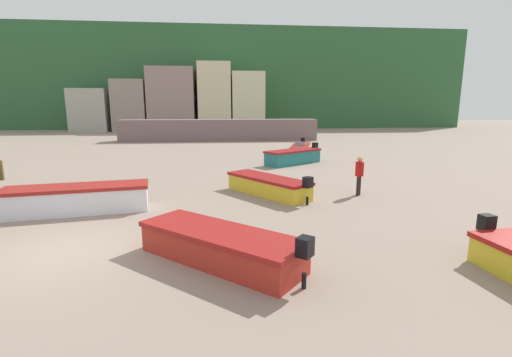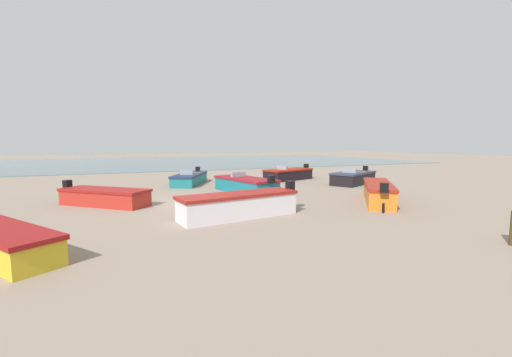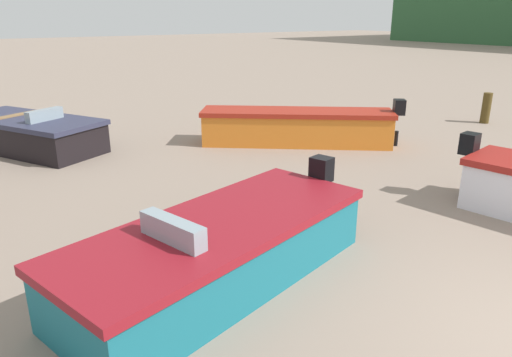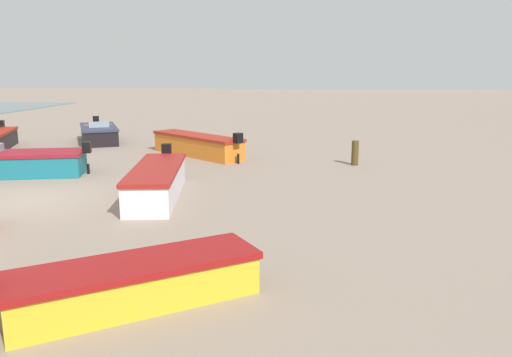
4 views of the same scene
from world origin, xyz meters
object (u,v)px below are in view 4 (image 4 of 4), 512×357
at_px(boat_orange_7, 198,145).
at_px(boat_yellow_4, 135,283).
at_px(mooring_post_near_water, 355,153).
at_px(boat_white_9, 157,182).
at_px(boat_black_0, 99,134).
at_px(boat_teal_2, 21,163).

bearing_deg(boat_orange_7, boat_yellow_4, -131.90).
height_order(boat_yellow_4, mooring_post_near_water, boat_yellow_4).
relative_size(boat_yellow_4, boat_white_9, 0.79).
relative_size(boat_black_0, boat_orange_7, 0.93).
relative_size(boat_white_9, mooring_post_near_water, 5.19).
height_order(boat_black_0, boat_white_9, boat_white_9).
bearing_deg(boat_yellow_4, boat_teal_2, -175.94).
xyz_separation_m(boat_teal_2, boat_yellow_4, (9.43, 7.70, -0.06)).
height_order(boat_teal_2, boat_yellow_4, boat_teal_2).
height_order(boat_yellow_4, boat_orange_7, boat_orange_7).
distance_m(boat_teal_2, boat_orange_7, 7.26).
bearing_deg(boat_white_9, boat_orange_7, -95.74).
height_order(boat_teal_2, boat_white_9, boat_white_9).
relative_size(boat_teal_2, boat_yellow_4, 1.19).
bearing_deg(boat_yellow_4, boat_black_0, 170.21).
relative_size(boat_teal_2, boat_orange_7, 1.01).
bearing_deg(boat_orange_7, boat_black_0, 98.93).
xyz_separation_m(boat_teal_2, mooring_post_near_water, (-3.52, 12.08, 0.05)).
relative_size(boat_orange_7, boat_white_9, 0.93).
distance_m(boat_yellow_4, boat_orange_7, 14.55).
bearing_deg(boat_black_0, boat_yellow_4, 88.29).
height_order(boat_orange_7, mooring_post_near_water, boat_orange_7).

